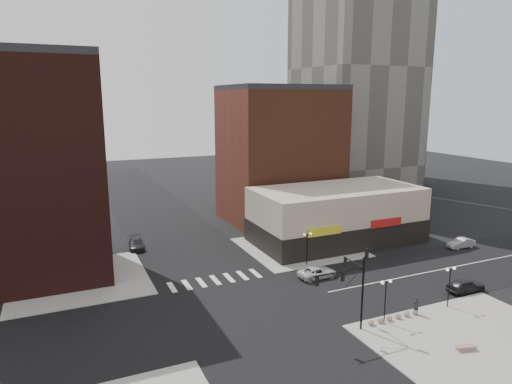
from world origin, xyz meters
TOP-DOWN VIEW (x-y plane):
  - ground at (0.00, 0.00)m, footprint 240.00×240.00m
  - road_ew at (0.00, 0.00)m, footprint 200.00×14.00m
  - road_ns at (0.00, 0.00)m, footprint 14.00×200.00m
  - sidewalk_nw at (-14.50, 14.50)m, footprint 15.00×15.00m
  - sidewalk_ne at (14.50, 14.50)m, footprint 15.00×15.00m
  - sidewalk_se at (16.00, -14.00)m, footprint 18.00×14.00m
  - building_nw at (-19.00, 18.50)m, footprint 16.00×15.00m
  - building_ne_midrise at (19.00, 29.50)m, footprint 18.00×15.00m
  - tower_far at (60.00, 56.00)m, footprint 18.00×18.00m
  - building_ne_row at (21.00, 15.00)m, footprint 24.20×12.20m
  - traffic_signal at (7.24, -7.83)m, footprint 5.59×3.09m
  - street_lamp_se_a at (11.00, -8.00)m, footprint 1.22×0.32m
  - street_lamp_se_b at (19.00, -8.00)m, footprint 1.22×0.32m
  - street_lamp_ne at (12.00, 8.00)m, footprint 1.22×0.32m
  - bollard_row at (12.13, -8.00)m, footprint 5.81×0.56m
  - white_suv at (11.11, 4.05)m, footprint 4.84×2.44m
  - dark_sedan_east at (23.73, -6.00)m, footprint 4.42×1.95m
  - silver_sedan at (35.39, 5.18)m, footprint 4.20×1.63m
  - dark_sedan_north at (-6.50, 23.46)m, footprint 2.43×4.99m
  - pedestrian at (14.82, -8.00)m, footprint 0.66×0.43m
  - stone_bench at (14.00, -14.69)m, footprint 1.79×0.94m

SIDE VIEW (x-z plane):
  - ground at x=0.00m, z-range 0.00..0.00m
  - road_ew at x=0.00m, z-range 0.00..0.02m
  - road_ns at x=0.00m, z-range 0.00..0.02m
  - sidewalk_nw at x=-14.50m, z-range 0.00..0.12m
  - sidewalk_ne at x=14.50m, z-range 0.00..0.12m
  - sidewalk_se at x=16.00m, z-range 0.00..0.12m
  - stone_bench at x=14.00m, z-range 0.13..0.53m
  - bollard_row at x=12.13m, z-range 0.12..0.68m
  - white_suv at x=11.11m, z-range 0.00..1.31m
  - silver_sedan at x=35.39m, z-range 0.00..1.37m
  - dark_sedan_north at x=-6.50m, z-range 0.00..1.40m
  - dark_sedan_east at x=23.73m, z-range 0.00..1.48m
  - pedestrian at x=14.82m, z-range 0.12..1.90m
  - street_lamp_se_a at x=11.00m, z-range 1.21..5.37m
  - street_lamp_se_b at x=19.00m, z-range 1.21..5.37m
  - street_lamp_ne at x=12.00m, z-range 1.21..5.37m
  - building_ne_row at x=21.00m, z-range -0.70..7.30m
  - traffic_signal at x=7.24m, z-range 1.07..8.85m
  - building_ne_midrise at x=19.00m, z-range 0.00..22.00m
  - building_nw at x=-19.00m, z-range 0.00..25.00m
  - tower_far at x=60.00m, z-range 0.00..82.00m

